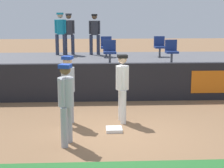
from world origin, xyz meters
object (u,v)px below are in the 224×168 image
(seat_front_right, at_px, (171,50))
(first_base, at_px, (114,129))
(seat_back_center, at_px, (106,46))
(spectator_casual, at_px, (60,31))
(player_runner_visitor, at_px, (66,99))
(seat_back_right, at_px, (160,45))
(spectator_capped, at_px, (95,31))
(spectator_hooded, at_px, (69,31))
(player_coach_visitor, at_px, (68,85))
(player_fielder_home, at_px, (122,84))
(seat_front_center, at_px, (110,50))

(seat_front_right, bearing_deg, first_base, -117.38)
(seat_back_center, distance_m, spectator_casual, 2.16)
(player_runner_visitor, distance_m, seat_back_right, 8.04)
(seat_back_right, bearing_deg, spectator_capped, 163.42)
(first_base, bearing_deg, spectator_capped, 93.44)
(spectator_hooded, distance_m, spectator_casual, 0.36)
(spectator_casual, bearing_deg, spectator_hooded, -156.91)
(seat_front_right, bearing_deg, seat_back_right, 93.69)
(first_base, height_order, seat_back_center, seat_back_center)
(spectator_casual, bearing_deg, spectator_capped, -169.83)
(player_coach_visitor, distance_m, spectator_capped, 6.72)
(player_fielder_home, bearing_deg, spectator_capped, 179.81)
(spectator_hooded, bearing_deg, player_fielder_home, 94.95)
(player_runner_visitor, bearing_deg, spectator_casual, -159.91)
(seat_back_right, bearing_deg, seat_front_center, -140.21)
(spectator_hooded, bearing_deg, seat_back_center, 140.59)
(spectator_capped, bearing_deg, player_fielder_home, 101.87)
(player_coach_visitor, bearing_deg, seat_front_center, -179.85)
(player_fielder_home, xyz_separation_m, player_coach_visitor, (-1.43, -0.18, -0.00))
(first_base, height_order, player_runner_visitor, player_runner_visitor)
(player_coach_visitor, bearing_deg, player_runner_visitor, 19.68)
(player_runner_visitor, height_order, seat_back_center, seat_back_center)
(seat_back_right, height_order, spectator_capped, spectator_capped)
(seat_front_center, bearing_deg, player_runner_visitor, -102.45)
(player_coach_visitor, bearing_deg, first_base, 80.71)
(seat_back_right, relative_size, seat_front_right, 1.00)
(first_base, relative_size, seat_back_center, 0.48)
(spectator_hooded, relative_size, spectator_casual, 0.98)
(player_coach_visitor, distance_m, seat_front_right, 5.36)
(seat_back_center, xyz_separation_m, seat_front_right, (2.34, -1.80, -0.00))
(player_fielder_home, distance_m, seat_front_right, 4.39)
(first_base, xyz_separation_m, player_coach_visitor, (-1.16, 0.59, 1.02))
(seat_back_center, distance_m, seat_front_right, 2.95)
(player_fielder_home, distance_m, player_coach_visitor, 1.44)
(seat_back_center, distance_m, spectator_capped, 1.08)
(first_base, bearing_deg, seat_front_right, 62.62)
(player_runner_visitor, xyz_separation_m, seat_front_right, (3.49, 5.49, 0.47))
(spectator_hooded, xyz_separation_m, spectator_casual, (-0.35, -0.09, 0.02))
(player_fielder_home, bearing_deg, spectator_casual, -167.79)
(first_base, relative_size, seat_front_right, 0.48)
(player_coach_visitor, relative_size, seat_front_center, 2.17)
(player_coach_visitor, height_order, spectator_hooded, spectator_hooded)
(first_base, height_order, spectator_casual, spectator_casual)
(first_base, distance_m, player_runner_visitor, 1.76)
(player_runner_visitor, xyz_separation_m, spectator_casual, (-0.78, 8.07, 1.04))
(spectator_hooded, bearing_deg, seat_back_right, 156.54)
(first_base, height_order, seat_front_center, seat_front_center)
(seat_back_right, bearing_deg, player_fielder_home, -109.55)
(spectator_hooded, bearing_deg, player_runner_visitor, 82.41)
(seat_back_center, xyz_separation_m, seat_front_center, (0.06, -1.80, 0.00))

